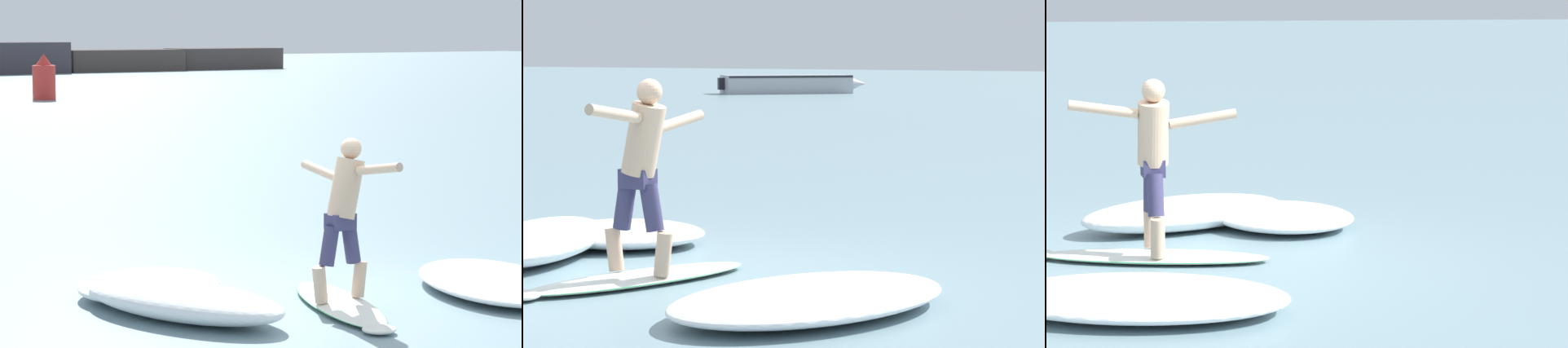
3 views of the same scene
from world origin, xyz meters
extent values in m
plane|color=#75949D|center=(0.00, 0.00, 0.00)|extent=(200.00, 200.00, 0.00)
ellipsoid|color=white|center=(-0.14, -0.35, 0.04)|extent=(1.21, 2.23, 0.09)
ellipsoid|color=#339E56|center=(-0.14, -0.35, 0.04)|extent=(1.23, 2.24, 0.04)
cone|color=black|center=(0.13, 0.49, -0.06)|extent=(0.06, 0.06, 0.14)
cone|color=black|center=(-0.07, 0.39, -0.06)|extent=(0.06, 0.06, 0.14)
cone|color=black|center=(0.24, 0.30, -0.06)|extent=(0.06, 0.06, 0.14)
cylinder|color=#CFA98B|center=(0.11, -0.35, 0.26)|extent=(0.18, 0.13, 0.37)
cylinder|color=#37355A|center=(0.00, -0.35, 0.64)|extent=(0.22, 0.16, 0.41)
cylinder|color=#CFA98B|center=(-0.39, -0.36, 0.26)|extent=(0.18, 0.13, 0.37)
cylinder|color=#37355A|center=(-0.28, -0.36, 0.64)|extent=(0.22, 0.16, 0.41)
cube|color=#37355A|center=(-0.14, -0.35, 0.87)|extent=(0.27, 0.21, 0.16)
cylinder|color=#CFA98B|center=(-0.07, -0.35, 1.20)|extent=(0.41, 0.29, 0.63)
sphere|color=#CFA98B|center=(-0.01, -0.35, 1.59)|extent=(0.21, 0.21, 0.21)
cylinder|color=#CFA98B|center=(-0.04, 0.10, 1.32)|extent=(0.12, 0.63, 0.20)
cylinder|color=#CFA98B|center=(-0.02, -0.80, 1.43)|extent=(0.11, 0.63, 0.19)
ellipsoid|color=white|center=(-1.66, 0.13, 0.17)|extent=(1.73, 2.51, 0.34)
ellipsoid|color=white|center=(1.67, -0.66, 0.11)|extent=(2.12, 2.71, 0.23)
ellipsoid|color=white|center=(-1.48, 1.15, 0.12)|extent=(2.03, 1.93, 0.23)
camera|label=1|loc=(-7.39, -10.01, 2.77)|focal=85.00mm
camera|label=2|loc=(6.10, -8.38, 1.93)|focal=85.00mm
camera|label=3|loc=(11.07, -1.48, 2.45)|focal=85.00mm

